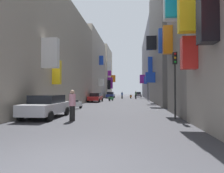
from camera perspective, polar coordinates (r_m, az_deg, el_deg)
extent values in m
plane|color=#38383D|center=(34.32, 2.93, -4.26)|extent=(140.00, 140.00, 0.00)
cube|color=#9E9384|center=(21.28, -22.25, 10.38)|extent=(6.00, 28.16, 12.06)
cube|color=yellow|center=(17.51, -16.05, 4.03)|extent=(0.70, 0.43, 2.08)
cube|color=white|center=(15.80, -17.79, 9.41)|extent=(1.26, 0.51, 2.31)
cube|color=#B2A899|center=(42.00, -7.59, 5.49)|extent=(6.00, 16.23, 13.48)
cube|color=white|center=(39.25, -3.24, 1.24)|extent=(1.04, 0.39, 1.45)
cube|color=blue|center=(40.59, -3.19, 7.76)|extent=(0.82, 0.50, 1.90)
cube|color=#BCB29E|center=(58.80, -3.58, 4.09)|extent=(6.00, 13.10, 14.65)
cube|color=black|center=(52.89, -0.89, 0.51)|extent=(0.86, 0.45, 2.58)
cube|color=orange|center=(61.83, 0.38, 2.34)|extent=(1.39, 0.50, 2.23)
cube|color=purple|center=(54.29, -0.72, 4.02)|extent=(0.88, 0.39, 1.51)
cube|color=purple|center=(53.38, -0.54, 1.05)|extent=(1.39, 0.44, 3.10)
cube|color=white|center=(52.80, -0.89, 6.04)|extent=(0.99, 0.52, 2.35)
cube|color=black|center=(8.35, 26.41, 19.61)|extent=(0.63, 0.60, 2.45)
cube|color=red|center=(10.06, 21.84, 9.16)|extent=(0.71, 0.48, 1.55)
cube|color=yellow|center=(10.05, 21.95, 21.06)|extent=(0.97, 0.48, 2.31)
cube|color=slate|center=(16.75, 28.79, 20.56)|extent=(6.00, 6.09, 15.88)
cube|color=white|center=(13.58, 17.48, 21.59)|extent=(1.11, 0.51, 1.66)
cube|color=blue|center=(16.70, 15.26, 12.95)|extent=(0.93, 0.48, 1.96)
cube|color=orange|center=(15.92, 16.15, 13.12)|extent=(0.70, 0.47, 2.19)
cube|color=slate|center=(29.45, 18.32, 13.06)|extent=(6.00, 15.31, 18.07)
cube|color=blue|center=(26.91, 11.28, 2.66)|extent=(1.31, 0.40, 1.40)
cube|color=blue|center=(30.80, 11.25, 6.02)|extent=(0.67, 0.38, 2.85)
cube|color=black|center=(26.00, 11.57, 12.54)|extent=(1.30, 0.56, 1.76)
cube|color=gray|center=(50.65, 13.07, 5.91)|extent=(6.00, 28.68, 16.24)
cube|color=blue|center=(41.86, 9.92, 1.87)|extent=(0.65, 0.52, 1.58)
cube|color=purple|center=(49.00, 8.99, 2.20)|extent=(1.31, 0.63, 2.17)
cube|color=slate|center=(56.27, 7.74, -2.49)|extent=(1.74, 4.14, 0.64)
cube|color=black|center=(56.06, 7.74, -1.90)|extent=(1.54, 2.32, 0.54)
cylinder|color=black|center=(57.63, 6.84, -2.79)|extent=(0.18, 0.60, 0.60)
cylinder|color=black|center=(57.67, 8.57, -2.78)|extent=(0.18, 0.60, 0.60)
cylinder|color=black|center=(54.90, 6.87, -2.86)|extent=(0.18, 0.60, 0.60)
cylinder|color=black|center=(54.95, 8.69, -2.85)|extent=(0.18, 0.60, 0.60)
cube|color=#B21E1E|center=(30.77, -4.91, -3.51)|extent=(1.72, 4.41, 0.56)
cube|color=black|center=(30.97, -4.83, -2.46)|extent=(1.51, 2.47, 0.56)
cylinder|color=black|center=(29.20, -3.81, -4.18)|extent=(0.18, 0.60, 0.60)
cylinder|color=black|center=(29.55, -7.10, -4.14)|extent=(0.18, 0.60, 0.60)
cylinder|color=black|center=(32.06, -2.90, -3.93)|extent=(0.18, 0.60, 0.60)
cylinder|color=black|center=(32.38, -5.91, -3.90)|extent=(0.18, 0.60, 0.60)
cube|color=#B7B7BC|center=(13.21, -18.98, -6.10)|extent=(1.80, 4.17, 0.65)
cube|color=black|center=(13.36, -18.58, -3.54)|extent=(1.58, 2.34, 0.51)
cylinder|color=black|center=(11.62, -17.86, -8.38)|extent=(0.18, 0.60, 0.60)
cylinder|color=black|center=(12.46, -25.49, -7.84)|extent=(0.18, 0.60, 0.60)
cylinder|color=black|center=(14.17, -13.28, -7.13)|extent=(0.18, 0.60, 0.60)
cylinder|color=black|center=(14.86, -19.87, -6.82)|extent=(0.18, 0.60, 0.60)
cube|color=navy|center=(46.73, -0.48, -2.73)|extent=(1.71, 4.10, 0.66)
cube|color=black|center=(46.93, -0.45, -1.97)|extent=(1.50, 2.29, 0.58)
cylinder|color=black|center=(45.31, 0.39, -3.18)|extent=(0.18, 0.60, 0.60)
cylinder|color=black|center=(45.51, -1.75, -3.18)|extent=(0.18, 0.60, 0.60)
cylinder|color=black|center=(48.00, 0.72, -3.08)|extent=(0.18, 0.60, 0.60)
cylinder|color=black|center=(48.19, -1.30, -3.08)|extent=(0.18, 0.60, 0.60)
cube|color=#287F3D|center=(34.29, -0.31, -3.49)|extent=(0.76, 1.27, 0.45)
cube|color=black|center=(34.48, -0.17, -2.97)|extent=(0.46, 0.63, 0.16)
cylinder|color=#4C4C51|center=(33.73, -0.71, -2.97)|extent=(0.13, 0.28, 0.68)
cylinder|color=black|center=(33.61, -0.81, -3.92)|extent=(0.23, 0.49, 0.48)
cylinder|color=black|center=(34.98, 0.17, -3.82)|extent=(0.23, 0.49, 0.48)
cube|color=silver|center=(19.07, -10.42, -5.16)|extent=(0.75, 1.23, 0.45)
cube|color=black|center=(18.87, -10.78, -4.27)|extent=(0.47, 0.63, 0.16)
cylinder|color=#4C4C51|center=(19.53, -9.49, -4.12)|extent=(0.14, 0.28, 0.68)
cylinder|color=black|center=(19.69, -9.28, -5.70)|extent=(0.23, 0.49, 0.48)
cylinder|color=black|center=(18.49, -11.65, -5.97)|extent=(0.23, 0.49, 0.48)
cube|color=orange|center=(45.82, 5.59, -2.95)|extent=(0.50, 1.17, 0.45)
cube|color=black|center=(45.60, 5.58, -2.58)|extent=(0.35, 0.58, 0.16)
cylinder|color=#4C4C51|center=(46.39, 5.64, -2.53)|extent=(0.07, 0.28, 0.68)
cylinder|color=black|center=(46.54, 5.65, -3.20)|extent=(0.12, 0.48, 0.48)
cylinder|color=black|center=(45.11, 5.54, -3.26)|extent=(0.12, 0.48, 0.48)
cylinder|color=#393939|center=(44.79, 3.00, -3.09)|extent=(0.38, 0.38, 0.78)
cylinder|color=#335199|center=(44.77, 3.00, -2.19)|extent=(0.45, 0.45, 0.62)
sphere|color=tan|center=(44.77, 3.00, -1.66)|extent=(0.21, 0.21, 0.21)
cylinder|color=#2C2C2C|center=(43.03, 7.06, -3.11)|extent=(0.44, 0.44, 0.85)
cylinder|color=#4C724C|center=(43.01, 7.06, -2.10)|extent=(0.53, 0.53, 0.67)
sphere|color=tan|center=(43.01, 7.06, -1.50)|extent=(0.23, 0.23, 0.23)
cylinder|color=black|center=(11.47, -11.71, -7.83)|extent=(0.45, 0.45, 0.87)
cylinder|color=pink|center=(11.41, -11.69, -3.94)|extent=(0.53, 0.53, 0.69)
sphere|color=tan|center=(11.40, -11.68, -1.61)|extent=(0.24, 0.24, 0.24)
cylinder|color=#2D2D2D|center=(34.63, 10.63, -1.46)|extent=(0.12, 0.12, 3.33)
cube|color=black|center=(34.69, 10.62, 1.91)|extent=(0.26, 0.26, 0.75)
sphere|color=red|center=(34.56, 10.63, 2.33)|extent=(0.14, 0.14, 0.14)
sphere|color=orange|center=(34.55, 10.63, 1.92)|extent=(0.14, 0.14, 0.14)
sphere|color=green|center=(34.54, 10.64, 1.51)|extent=(0.14, 0.14, 0.14)
cylinder|color=#2D2D2D|center=(12.64, 18.19, -1.39)|extent=(0.12, 0.12, 3.42)
cube|color=black|center=(12.81, 18.12, 7.98)|extent=(0.26, 0.26, 0.75)
sphere|color=red|center=(12.72, 18.25, 9.20)|extent=(0.14, 0.14, 0.14)
sphere|color=orange|center=(12.67, 18.26, 8.08)|extent=(0.14, 0.14, 0.14)
sphere|color=green|center=(12.63, 18.26, 6.97)|extent=(0.14, 0.14, 0.14)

